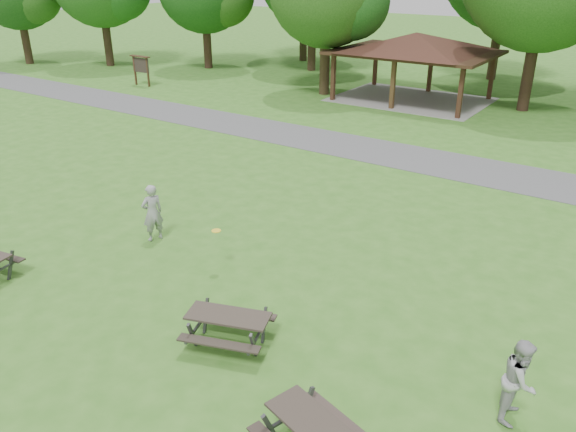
% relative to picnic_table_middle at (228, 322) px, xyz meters
% --- Properties ---
extents(ground, '(160.00, 160.00, 0.00)m').
position_rel_picnic_table_middle_xyz_m(ground, '(-2.03, -0.31, -0.55)').
color(ground, '#366E1F').
rests_on(ground, ground).
extents(asphalt_path, '(120.00, 3.20, 0.02)m').
position_rel_picnic_table_middle_xyz_m(asphalt_path, '(-2.03, 13.69, -0.54)').
color(asphalt_path, '#4E4E50').
rests_on(asphalt_path, ground).
extents(pavilion, '(8.60, 7.01, 3.76)m').
position_rel_picnic_table_middle_xyz_m(pavilion, '(-6.03, 23.69, 2.52)').
color(pavilion, '#321D12').
rests_on(pavilion, ground).
extents(notice_board, '(1.60, 0.30, 1.88)m').
position_rel_picnic_table_middle_xyz_m(notice_board, '(-22.03, 17.69, 0.76)').
color(notice_board, '#381F14').
rests_on(notice_board, ground).
extents(picnic_table_middle, '(2.07, 1.86, 0.74)m').
position_rel_picnic_table_middle_xyz_m(picnic_table_middle, '(0.00, 0.00, 0.00)').
color(picnic_table_middle, '#302822').
rests_on(picnic_table_middle, ground).
extents(frisbee_in_flight, '(0.32, 0.32, 0.02)m').
position_rel_picnic_table_middle_xyz_m(frisbee_in_flight, '(-2.20, 2.20, 0.60)').
color(frisbee_in_flight, yellow).
rests_on(frisbee_in_flight, ground).
extents(frisbee_thrower, '(0.59, 0.71, 1.68)m').
position_rel_picnic_table_middle_xyz_m(frisbee_thrower, '(-4.89, 2.54, 0.29)').
color(frisbee_thrower, '#959597').
rests_on(frisbee_thrower, ground).
extents(frisbee_catcher, '(0.61, 0.78, 1.59)m').
position_rel_picnic_table_middle_xyz_m(frisbee_catcher, '(5.45, 1.24, 0.25)').
color(frisbee_catcher, '#ABABAE').
rests_on(frisbee_catcher, ground).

